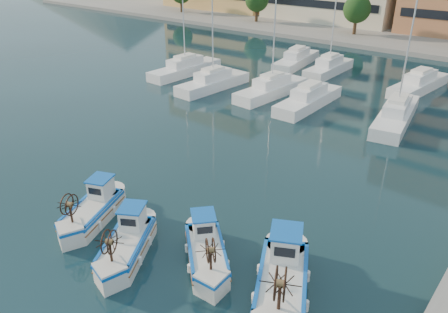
% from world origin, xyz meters
% --- Properties ---
extents(ground, '(300.00, 300.00, 0.00)m').
position_xyz_m(ground, '(0.00, 0.00, 0.00)').
color(ground, '#1A3843').
rests_on(ground, ground).
extents(yacht_marina, '(42.06, 22.15, 11.50)m').
position_xyz_m(yacht_marina, '(-3.63, 27.86, 0.53)').
color(yacht_marina, white).
rests_on(yacht_marina, ground).
extents(fishing_boat_a, '(3.04, 4.23, 2.55)m').
position_xyz_m(fishing_boat_a, '(-4.04, -0.18, 0.70)').
color(fishing_boat_a, silver).
rests_on(fishing_boat_a, ground).
extents(fishing_boat_b, '(3.43, 4.21, 2.56)m').
position_xyz_m(fishing_boat_b, '(-0.48, -0.87, 0.70)').
color(fishing_boat_b, silver).
rests_on(fishing_boat_b, ground).
extents(fishing_boat_c, '(3.90, 3.73, 2.48)m').
position_xyz_m(fishing_boat_c, '(2.68, 1.04, 0.68)').
color(fishing_boat_c, silver).
rests_on(fishing_boat_c, ground).
extents(fishing_boat_d, '(3.89, 4.98, 3.01)m').
position_xyz_m(fishing_boat_d, '(6.41, 1.49, 0.83)').
color(fishing_boat_d, silver).
rests_on(fishing_boat_d, ground).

